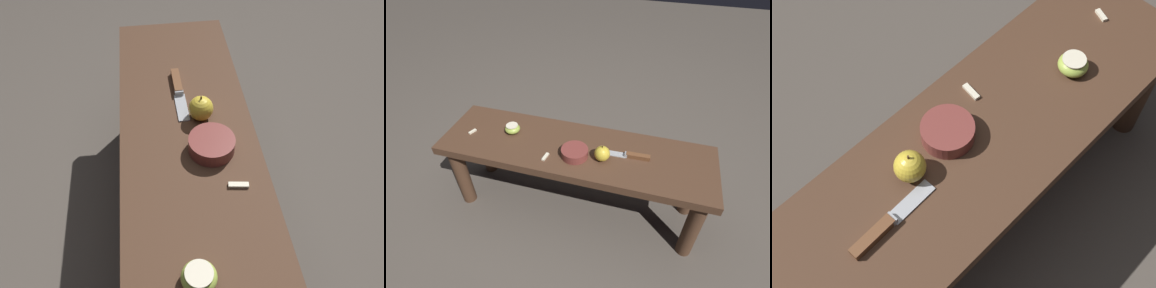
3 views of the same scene
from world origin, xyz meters
The scene contains 8 objects.
ground_plane centered at (0.00, 0.00, 0.00)m, with size 8.00×8.00×0.00m, color #4C443D.
wooden_bench centered at (0.00, 0.00, 0.33)m, with size 1.27×0.37×0.41m.
knife centered at (-0.26, -0.01, 0.42)m, with size 0.22×0.04×0.02m.
apple_whole centered at (-0.14, 0.04, 0.45)m, with size 0.07×0.07×0.08m.
apple_cut centered at (0.32, -0.03, 0.43)m, with size 0.07×0.07×0.04m.
apple_slice_near_knife centered at (0.51, 0.03, 0.42)m, with size 0.03×0.04×0.01m.
apple_slice_center centered at (0.11, 0.10, 0.42)m, with size 0.02×0.05×0.01m.
bowl centered at (-0.02, 0.05, 0.43)m, with size 0.12×0.12×0.04m.
Camera 2 is at (-0.30, 0.98, 1.32)m, focal length 28.00 mm.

